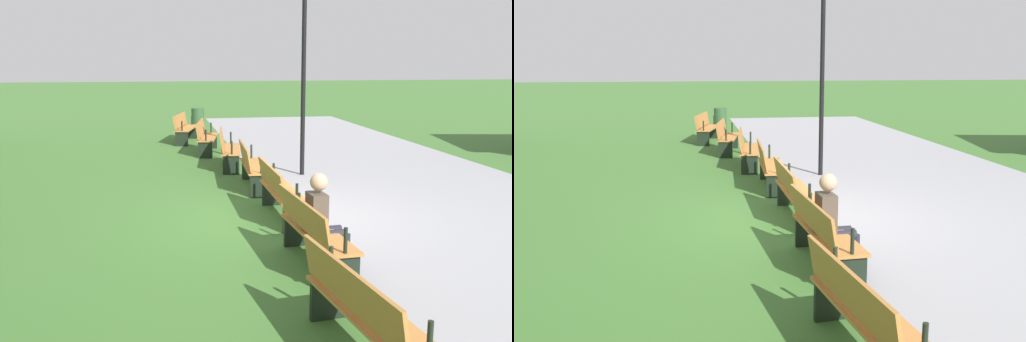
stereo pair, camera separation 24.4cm
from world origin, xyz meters
The scene contains 12 objects.
ground_plane centered at (0.00, 0.00, 0.00)m, with size 120.00×120.00×0.00m, color #3D6B2D.
path_paving centered at (0.00, 3.03, 0.00)m, with size 32.43×5.76×0.01m, color #939399.
bench_0 centered at (-9.01, -1.14, 0.47)m, with size 1.87×0.88×0.89m.
bench_1 centered at (-6.79, -0.67, 0.47)m, with size 1.86×0.78×0.89m.
bench_2 centered at (-4.54, -0.34, 0.47)m, with size 1.85×0.68×0.89m.
bench_3 centered at (-2.27, -0.14, 0.47)m, with size 1.83×0.58×0.89m.
bench_4 centered at (0.00, -0.07, 0.47)m, with size 1.81×0.47×0.89m.
bench_5 centered at (2.27, -0.14, 0.47)m, with size 1.83×0.58×0.89m.
bench_6 centered at (4.54, -0.34, 0.47)m, with size 1.85×0.68×0.89m.
person_seated centered at (2.26, 0.01, 0.64)m, with size 0.34×0.53×1.20m.
lamp_post centered at (-3.40, 1.21, 2.93)m, with size 0.32×0.32×4.24m.
trash_bin centered at (-10.87, -0.58, 0.46)m, with size 0.44×0.44×0.91m, color #2D512D.
Camera 2 is at (8.81, -1.76, 2.56)m, focal length 39.70 mm.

